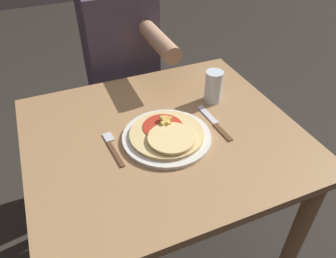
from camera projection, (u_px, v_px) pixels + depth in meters
The scene contains 8 objects.
ground_plane at pixel (164, 253), 1.60m from camera, with size 8.00×8.00×0.00m, color #2D2823.
dining_table at pixel (163, 162), 1.21m from camera, with size 0.92×0.81×0.77m.
plate at pixel (168, 137), 1.09m from camera, with size 0.30×0.30×0.01m.
pizza at pixel (169, 133), 1.08m from camera, with size 0.25×0.25×0.04m.
fork at pixel (112, 147), 1.06m from camera, with size 0.03×0.18×0.00m.
knife at pixel (215, 123), 1.16m from camera, with size 0.03×0.22×0.00m.
drinking_glass at pixel (213, 87), 1.23m from camera, with size 0.07×0.07×0.12m.
person_diner at pixel (123, 66), 1.60m from camera, with size 0.32×0.52×1.24m.
Camera 1 is at (-0.32, -0.80, 1.48)m, focal length 35.00 mm.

